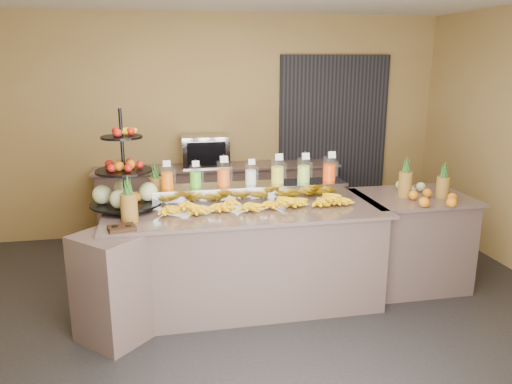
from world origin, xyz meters
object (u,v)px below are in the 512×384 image
object	(u,v)px
banana_heap	(257,202)
condiment_caddy	(122,228)
right_fruit_pile	(427,192)
oven_warmer	(205,151)
pitcher_tray	(251,192)
fruit_stand	(130,184)

from	to	relation	value
banana_heap	condiment_caddy	bearing A→B (deg)	-161.81
condiment_caddy	right_fruit_pile	world-z (taller)	right_fruit_pile
banana_heap	right_fruit_pile	bearing A→B (deg)	-1.84
banana_heap	oven_warmer	world-z (taller)	oven_warmer
banana_heap	oven_warmer	bearing A→B (deg)	97.75
right_fruit_pile	banana_heap	bearing A→B (deg)	178.16
condiment_caddy	right_fruit_pile	size ratio (longest dim) A/B	0.44
pitcher_tray	condiment_caddy	distance (m)	1.35
pitcher_tray	condiment_caddy	world-z (taller)	pitcher_tray
oven_warmer	banana_heap	bearing A→B (deg)	-82.96
fruit_stand	banana_heap	bearing A→B (deg)	-25.15
right_fruit_pile	oven_warmer	distance (m)	2.79
pitcher_tray	condiment_caddy	bearing A→B (deg)	-149.43
pitcher_tray	oven_warmer	world-z (taller)	oven_warmer
condiment_caddy	banana_heap	bearing A→B (deg)	18.19
banana_heap	fruit_stand	xyz separation A→B (m)	(-1.11, 0.22, 0.17)
right_fruit_pile	oven_warmer	xyz separation A→B (m)	(-1.91, 2.03, 0.11)
fruit_stand	oven_warmer	distance (m)	1.94
banana_heap	condiment_caddy	world-z (taller)	banana_heap
condiment_caddy	pitcher_tray	bearing A→B (deg)	30.57
right_fruit_pile	pitcher_tray	bearing A→B (deg)	167.66
oven_warmer	pitcher_tray	bearing A→B (deg)	-81.44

